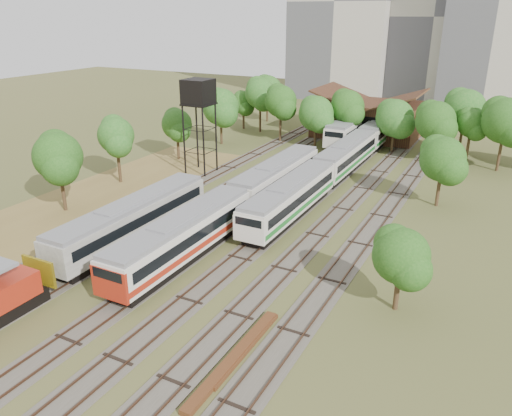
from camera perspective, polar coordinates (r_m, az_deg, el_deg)
The scene contains 16 objects.
ground at distance 35.09m, azimuth -13.40°, elevation -11.92°, with size 240.00×240.00×0.00m, color #475123.
dry_grass_patch at distance 51.86m, azimuth -22.91°, elevation -1.72°, with size 14.00×60.00×0.04m, color brown.
tracks at distance 54.36m, azimuth 3.23°, elevation 1.10°, with size 24.60×80.00×0.19m.
railcar_red_set at distance 47.53m, azimuth -2.24°, elevation 0.56°, with size 3.04×34.58×3.76m.
railcar_green_set at distance 64.43m, azimuth 10.27°, elevation 5.86°, with size 2.99×52.08×3.69m.
railcar_rear at distance 79.02m, azimuth 10.80°, elevation 8.84°, with size 3.23×16.08×4.00m.
old_grey_coach at distance 44.97m, azimuth -13.88°, elevation -1.29°, with size 3.00×18.00×3.71m.
water_tower at distance 61.71m, azimuth -6.61°, elevation 12.77°, with size 3.34×3.34×11.53m.
rail_pile_near at distance 30.46m, azimuth -2.51°, elevation -16.68°, with size 0.67×10.07×0.34m, color brown.
rail_pile_far at distance 31.19m, azimuth -1.09°, elevation -15.71°, with size 0.49×7.88×0.26m, color brown.
maintenance_shed at distance 83.78m, azimuth 12.66°, elevation 9.97°, with size 16.45×11.55×7.58m.
tree_band_left at distance 67.06m, azimuth -10.34°, elevation 9.50°, with size 7.21×73.10×8.40m.
tree_band_far at distance 73.40m, azimuth 16.11°, elevation 10.35°, with size 49.80×10.98×9.27m.
tree_band_right at distance 52.76m, azimuth 20.73°, elevation 4.57°, with size 5.00×43.47×7.37m.
tower_left at distance 122.58m, azimuth 10.26°, elevation 22.18°, with size 22.00×16.00×42.00m, color #BFB5A7.
tower_centre at distance 122.82m, azimuth 20.39°, elevation 19.85°, with size 20.00×18.00×36.00m, color #B6B2A5.
Camera 1 is at (20.23, -21.45, 19.02)m, focal length 35.00 mm.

